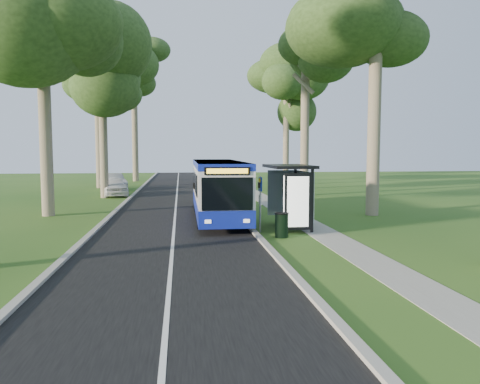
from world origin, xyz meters
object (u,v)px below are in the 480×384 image
object	(u,v)px
litter_bin	(282,225)
car_white	(114,186)
bus	(218,189)
car_silver	(113,182)
bus_shelter	(294,184)
bus_stop_sign	(260,197)

from	to	relation	value
litter_bin	car_white	bearing A→B (deg)	115.89
bus	car_silver	size ratio (longest dim) A/B	2.46
bus	bus_shelter	size ratio (longest dim) A/B	3.34
litter_bin	car_white	size ratio (longest dim) A/B	0.22
car_white	car_silver	xyz separation A→B (m)	(-0.81, 5.47, -0.02)
bus_stop_sign	bus_shelter	world-z (taller)	bus_shelter
bus_stop_sign	litter_bin	bearing A→B (deg)	-72.92
bus_shelter	car_silver	bearing A→B (deg)	115.12
bus_shelter	car_silver	distance (m)	25.78
bus	car_silver	distance (m)	20.62
car_white	bus_stop_sign	bearing A→B (deg)	-78.05
bus_stop_sign	car_white	bearing A→B (deg)	104.31
bus_shelter	litter_bin	xyz separation A→B (m)	(-0.99, -1.87, -1.57)
car_silver	car_white	bearing A→B (deg)	-101.36
litter_bin	car_silver	world-z (taller)	car_silver
bus_shelter	bus_stop_sign	bearing A→B (deg)	-161.07
bus	bus_stop_sign	world-z (taller)	bus
bus_stop_sign	bus_shelter	size ratio (longest dim) A/B	0.72
litter_bin	car_silver	bearing A→B (deg)	112.37
car_white	car_silver	size ratio (longest dim) A/B	0.99
bus_stop_sign	car_white	xyz separation A→B (m)	(-8.80, 18.28, -0.77)
bus_shelter	car_white	distance (m)	20.59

